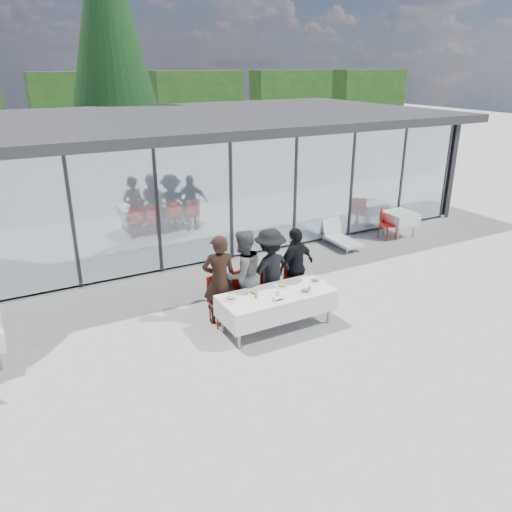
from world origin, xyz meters
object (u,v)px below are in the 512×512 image
(diner_b, at_px, (243,275))
(lounger, at_px, (339,236))
(diner_c, at_px, (270,270))
(plate_d, at_px, (315,280))
(diner_a, at_px, (219,280))
(diner_chair_c, at_px, (269,286))
(diner_d, at_px, (296,266))
(diner_chair_d, at_px, (295,280))
(plate_a, at_px, (231,298))
(juice_bottle, at_px, (256,295))
(diner_chair_b, at_px, (243,292))
(plate_c, at_px, (282,286))
(dining_table, at_px, (277,303))
(plate_b, at_px, (254,292))
(plate_extra, at_px, (305,291))
(diner_chair_a, at_px, (220,297))
(conifer_tree, at_px, (109,31))
(folded_eyeglasses, at_px, (280,300))
(spare_table_right, at_px, (400,218))
(spare_chair_a, at_px, (385,221))
(spare_chair_b, at_px, (339,217))

(diner_b, relative_size, lounger, 1.37)
(diner_c, xyz_separation_m, plate_d, (0.68, -0.65, -0.12))
(diner_a, height_order, diner_chair_c, diner_a)
(diner_d, bearing_deg, diner_chair_d, -104.33)
(diner_chair_c, relative_size, plate_a, 3.52)
(diner_a, distance_m, juice_bottle, 0.86)
(diner_b, bearing_deg, diner_chair_b, -100.98)
(diner_b, distance_m, plate_a, 0.81)
(plate_c, bearing_deg, plate_d, -8.33)
(dining_table, xyz_separation_m, diner_a, (-0.87, 0.74, 0.38))
(diner_a, height_order, plate_b, diner_a)
(plate_extra, bearing_deg, lounger, 44.78)
(diner_chair_a, xyz_separation_m, plate_a, (-0.04, -0.59, 0.24))
(diner_chair_a, bearing_deg, diner_b, -1.58)
(diner_chair_d, bearing_deg, conifer_tree, 92.80)
(plate_b, xyz_separation_m, lounger, (4.43, 3.09, -0.52))
(plate_b, distance_m, lounger, 5.43)
(diner_c, xyz_separation_m, plate_a, (-1.18, -0.57, -0.12))
(diner_chair_d, bearing_deg, diner_d, -90.00)
(diner_chair_a, relative_size, conifer_tree, 0.09)
(juice_bottle, distance_m, conifer_tree, 13.77)
(juice_bottle, bearing_deg, folded_eyeglasses, -37.75)
(diner_b, relative_size, plate_extra, 6.71)
(diner_chair_b, distance_m, diner_chair_c, 0.63)
(diner_d, distance_m, plate_c, 0.87)
(plate_b, distance_m, folded_eyeglasses, 0.57)
(diner_a, distance_m, plate_c, 1.25)
(diner_a, distance_m, diner_chair_a, 0.38)
(spare_table_right, xyz_separation_m, spare_chair_a, (-0.53, 0.05, -0.02))
(spare_table_right, bearing_deg, folded_eyeglasses, -151.67)
(diner_d, height_order, plate_d, diner_d)
(diner_chair_a, distance_m, juice_bottle, 0.91)
(dining_table, height_order, spare_chair_b, spare_chair_b)
(dining_table, relative_size, plate_c, 8.16)
(plate_b, xyz_separation_m, plate_extra, (0.90, -0.42, 0.00))
(plate_a, height_order, plate_d, same)
(plate_c, height_order, juice_bottle, juice_bottle)
(spare_table_right, distance_m, conifer_tree, 12.51)
(diner_a, relative_size, diner_c, 1.03)
(diner_chair_d, relative_size, juice_bottle, 7.00)
(plate_b, height_order, folded_eyeglasses, plate_b)
(diner_c, bearing_deg, plate_a, 21.41)
(spare_chair_b, bearing_deg, lounger, -127.00)
(dining_table, xyz_separation_m, plate_a, (-0.91, 0.16, 0.24))
(plate_d, bearing_deg, juice_bottle, -175.69)
(dining_table, relative_size, diner_b, 1.22)
(plate_a, bearing_deg, conifer_tree, 84.42)
(plate_a, distance_m, juice_bottle, 0.47)
(plate_c, relative_size, plate_extra, 1.00)
(diner_c, height_order, plate_a, diner_c)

